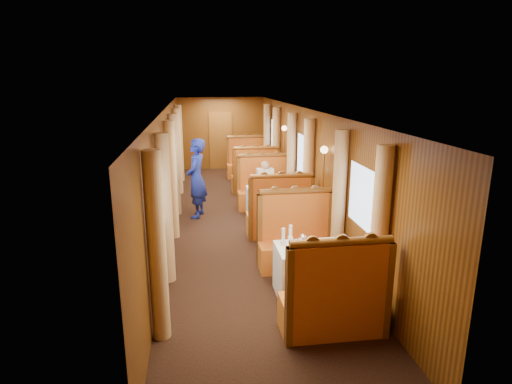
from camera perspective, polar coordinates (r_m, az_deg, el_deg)
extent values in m
cube|color=brown|center=(15.24, -4.73, 6.83)|extent=(0.80, 0.04, 2.00)
cube|color=white|center=(6.44, 7.51, -10.42)|extent=(1.05, 0.72, 0.75)
cube|color=#AE3713|center=(5.71, 10.08, -15.76)|extent=(1.30, 0.55, 0.45)
cube|color=#AE3713|center=(5.24, 11.12, -11.02)|extent=(1.30, 0.12, 0.80)
cylinder|color=brown|center=(5.06, 11.37, -6.53)|extent=(1.23, 0.10, 0.10)
cube|color=#AE3713|center=(7.34, 5.48, -8.37)|extent=(1.30, 0.55, 0.45)
cube|color=#AE3713|center=(7.31, 5.21, -3.21)|extent=(1.30, 0.12, 0.80)
cylinder|color=brown|center=(7.19, 5.29, 0.12)|extent=(1.23, 0.10, 0.10)
cube|color=white|center=(9.64, 1.99, -1.65)|extent=(1.05, 0.72, 0.75)
cube|color=#AE3713|center=(8.80, 3.06, -4.32)|extent=(1.30, 0.55, 0.45)
cube|color=#AE3713|center=(8.41, 3.40, -0.77)|extent=(1.30, 0.12, 0.80)
cylinder|color=brown|center=(8.30, 3.45, 2.15)|extent=(1.23, 0.10, 0.10)
cube|color=#AE3713|center=(10.58, 1.09, -0.98)|extent=(1.30, 0.55, 0.45)
cube|color=#AE3713|center=(10.63, 0.92, 2.57)|extent=(1.30, 0.12, 0.80)
cylinder|color=brown|center=(10.55, 0.93, 4.91)|extent=(1.23, 0.10, 0.10)
cube|color=white|center=(12.99, -0.70, 2.69)|extent=(1.05, 0.72, 0.75)
cube|color=#AE3713|center=(12.11, -0.12, 1.06)|extent=(1.30, 0.55, 0.45)
cube|color=#AE3713|center=(11.77, 0.03, 3.77)|extent=(1.30, 0.12, 0.80)
cylinder|color=brown|center=(11.69, 0.03, 5.89)|extent=(1.23, 0.10, 0.10)
cube|color=#AE3713|center=(13.95, -1.20, 2.90)|extent=(1.30, 0.55, 0.45)
cube|color=#AE3713|center=(14.04, -1.32, 5.58)|extent=(1.30, 0.12, 0.80)
cylinder|color=brown|center=(13.98, -1.33, 7.36)|extent=(1.23, 0.10, 0.10)
cube|color=silver|center=(6.25, 6.85, -7.38)|extent=(0.41, 0.37, 0.01)
cylinder|color=white|center=(6.29, 10.24, -7.37)|extent=(0.21, 0.21, 0.01)
cylinder|color=white|center=(6.30, 3.64, -6.77)|extent=(0.08, 0.08, 0.08)
cylinder|color=white|center=(6.25, 3.66, -5.64)|extent=(0.05, 0.05, 0.18)
cylinder|color=white|center=(6.44, 4.60, -6.29)|extent=(0.08, 0.08, 0.08)
cylinder|color=white|center=(6.39, 4.62, -5.18)|extent=(0.05, 0.05, 0.18)
cylinder|color=silver|center=(9.52, 2.01, 0.92)|extent=(0.06, 0.06, 0.14)
cylinder|color=silver|center=(12.91, -0.81, 4.63)|extent=(0.06, 0.06, 0.14)
cylinder|color=tan|center=(5.22, -13.09, -7.33)|extent=(0.22, 0.22, 2.35)
cylinder|color=tan|center=(6.68, -12.03, -2.32)|extent=(0.22, 0.22, 2.35)
cylinder|color=tan|center=(5.66, 16.08, -5.74)|extent=(0.22, 0.22, 2.35)
cylinder|color=tan|center=(7.04, 10.99, -1.39)|extent=(0.22, 0.22, 2.35)
cylinder|color=tan|center=(8.55, -11.22, 1.48)|extent=(0.22, 0.22, 2.35)
cylinder|color=tan|center=(10.08, -10.80, 3.51)|extent=(0.22, 0.22, 2.35)
cylinder|color=tan|center=(8.83, 6.95, 2.08)|extent=(0.22, 0.22, 2.35)
cylinder|color=tan|center=(10.32, 4.73, 3.98)|extent=(0.22, 0.22, 2.35)
cylinder|color=tan|center=(11.99, -10.42, 5.31)|extent=(0.22, 0.22, 2.35)
cylinder|color=tan|center=(13.53, -10.19, 6.39)|extent=(0.22, 0.22, 2.35)
cylinder|color=tan|center=(12.19, 2.72, 5.69)|extent=(0.22, 0.22, 2.35)
cylinder|color=tan|center=(13.70, 1.50, 6.72)|extent=(0.22, 0.22, 2.35)
cylinder|color=#BF8C3F|center=(7.68, -11.63, -1.99)|extent=(0.04, 0.04, 1.85)
sphere|color=#FFD18C|center=(7.47, -12.01, 5.04)|extent=(0.14, 0.14, 0.14)
cylinder|color=#BF8C3F|center=(8.00, 8.81, -1.19)|extent=(0.04, 0.04, 1.85)
sphere|color=#FFD18C|center=(7.79, 9.08, 5.58)|extent=(0.14, 0.14, 0.14)
cylinder|color=#BF8C3F|center=(11.08, -10.63, 3.21)|extent=(0.04, 0.04, 1.85)
sphere|color=#FFD18C|center=(10.93, -10.87, 8.12)|extent=(0.14, 0.14, 0.14)
cylinder|color=#BF8C3F|center=(11.30, 3.72, 3.66)|extent=(0.04, 0.04, 1.85)
sphere|color=#FFD18C|center=(11.15, 3.80, 8.48)|extent=(0.14, 0.14, 0.14)
imported|color=navy|center=(9.85, -7.94, 1.80)|extent=(0.58, 0.75, 1.82)
cube|color=beige|center=(10.34, 1.20, 1.64)|extent=(0.40, 0.24, 0.55)
sphere|color=tan|center=(10.26, 1.22, 3.60)|extent=(0.20, 0.20, 0.20)
cube|color=beige|center=(10.23, 1.35, 0.17)|extent=(0.36, 0.30, 0.14)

